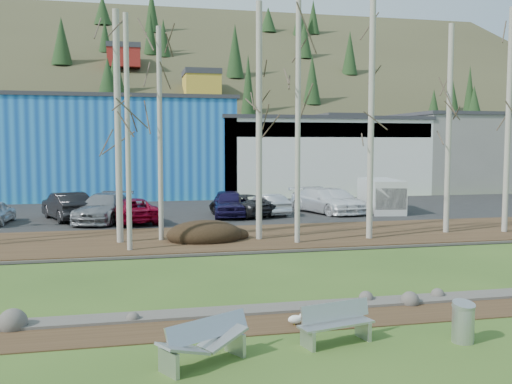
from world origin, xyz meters
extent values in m
plane|color=#33501C|center=(0.00, 0.00, 0.00)|extent=(200.00, 200.00, 0.00)
cube|color=#382616|center=(0.00, 2.10, 0.01)|extent=(80.00, 1.80, 0.03)
cube|color=#382616|center=(0.00, 14.50, 0.07)|extent=(80.00, 7.00, 0.15)
cube|color=black|center=(0.00, 25.00, 0.07)|extent=(80.00, 14.00, 0.14)
cube|color=#1550AC|center=(-6.00, 39.00, 4.00)|extent=(20.00, 12.00, 8.00)
cube|color=#333338|center=(-6.00, 39.00, 8.15)|extent=(20.40, 12.24, 0.30)
cube|color=silver|center=(12.00, 39.00, 3.25)|extent=(18.00, 12.00, 6.50)
cube|color=#333338|center=(12.00, 39.00, 6.65)|extent=(18.36, 12.24, 0.30)
cube|color=navy|center=(12.00, 33.10, 5.60)|extent=(17.64, 0.20, 1.20)
cube|color=slate|center=(28.00, 39.00, 3.50)|extent=(14.00, 12.00, 7.00)
cube|color=#333338|center=(28.00, 39.00, 7.15)|extent=(14.28, 12.24, 0.30)
cube|color=#B0B3B5|center=(-0.54, 0.19, 0.22)|extent=(0.20, 0.54, 0.43)
cube|color=#B0B3B5|center=(0.89, 0.53, 0.22)|extent=(0.20, 0.54, 0.43)
cube|color=#B0B3B5|center=(0.23, 0.57, 0.69)|extent=(1.75, 0.52, 0.40)
cube|color=#B0B3B5|center=(0.18, 0.36, 0.44)|extent=(1.84, 0.89, 0.05)
cube|color=#B0B3B5|center=(-3.60, -0.62, 0.24)|extent=(0.38, 0.58, 0.49)
cube|color=#B0B3B5|center=(-2.15, 0.21, 0.24)|extent=(0.38, 0.58, 0.49)
cube|color=#B0B3B5|center=(-2.75, 0.01, 0.67)|extent=(1.85, 1.18, 0.43)
cube|color=#9A9D9E|center=(-3.31, -0.45, 0.45)|extent=(1.12, 0.96, 0.36)
cube|color=#9A9D9E|center=(-2.44, 0.04, 0.45)|extent=(1.12, 0.96, 0.36)
cylinder|color=#B0B3B5|center=(2.99, -0.17, 0.42)|extent=(0.54, 0.54, 0.84)
cylinder|color=gold|center=(-0.40, 1.71, 0.05)|extent=(0.01, 0.01, 0.10)
cylinder|color=gold|center=(-0.40, 1.77, 0.05)|extent=(0.01, 0.01, 0.10)
ellipsoid|color=white|center=(-0.37, 1.74, 0.16)|extent=(0.36, 0.20, 0.20)
cube|color=gray|center=(-0.37, 1.74, 0.21)|extent=(0.24, 0.15, 0.02)
sphere|color=white|center=(-0.22, 1.71, 0.26)|extent=(0.11, 0.11, 0.11)
cone|color=gold|center=(-0.15, 1.69, 0.26)|extent=(0.07, 0.04, 0.03)
ellipsoid|color=black|center=(-1.08, 13.75, 0.48)|extent=(3.38, 2.39, 0.66)
cylinder|color=#BAB7A8|center=(-4.75, 14.09, 5.16)|extent=(0.28, 0.28, 10.02)
cylinder|color=#BAB7A8|center=(-4.34, 12.12, 4.88)|extent=(0.21, 0.21, 9.46)
cylinder|color=#BAB7A8|center=(1.40, 13.62, 5.43)|extent=(0.28, 0.28, 10.57)
cylinder|color=#BAB7A8|center=(-2.95, 14.33, 4.87)|extent=(0.22, 0.22, 9.44)
cylinder|color=#BAB7A8|center=(2.83, 12.36, 5.34)|extent=(0.23, 0.23, 10.38)
cylinder|color=#BAB7A8|center=(6.39, 12.75, 6.00)|extent=(0.28, 0.28, 11.70)
cylinder|color=#BAB7A8|center=(10.79, 13.61, 5.16)|extent=(0.26, 0.26, 10.02)
cylinder|color=#BAB7A8|center=(13.69, 13.14, 5.56)|extent=(0.26, 0.26, 10.83)
imported|color=black|center=(-7.84, 22.37, 0.94)|extent=(3.33, 5.14, 1.60)
imported|color=maroon|center=(-4.22, 20.50, 0.81)|extent=(3.12, 5.19, 1.35)
imported|color=gray|center=(-5.74, 21.08, 0.92)|extent=(3.65, 5.80, 1.57)
imported|color=#1B1541|center=(1.46, 22.00, 0.93)|extent=(2.34, 4.80, 1.58)
imported|color=silver|center=(3.88, 22.23, 0.78)|extent=(2.18, 4.07, 1.27)
imported|color=#262528|center=(2.19, 22.04, 0.80)|extent=(4.03, 5.19, 1.31)
imported|color=white|center=(7.57, 22.40, 0.90)|extent=(3.77, 5.65, 1.52)
imported|color=white|center=(8.26, 22.40, 0.90)|extent=(3.77, 5.65, 1.52)
cube|color=silver|center=(11.30, 22.22, 1.18)|extent=(2.75, 5.00, 2.07)
cube|color=black|center=(10.98, 20.37, 1.18)|extent=(2.01, 1.29, 1.28)
camera|label=1|loc=(-4.25, -11.38, 4.45)|focal=40.00mm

